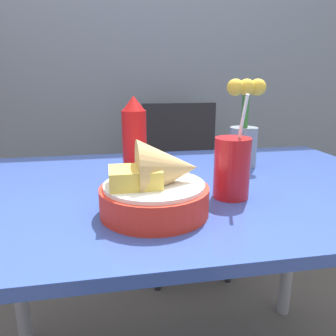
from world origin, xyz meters
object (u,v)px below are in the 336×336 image
at_px(chair_far_window, 182,171).
at_px(food_basket, 158,187).
at_px(ketchup_bottle, 135,141).
at_px(drink_cup, 232,170).
at_px(flower_vase, 244,129).

distance_m(chair_far_window, food_basket, 1.10).
distance_m(ketchup_bottle, drink_cup, 0.26).
bearing_deg(flower_vase, ketchup_bottle, -163.06).
bearing_deg(drink_cup, chair_far_window, 83.74).
height_order(ketchup_bottle, flower_vase, flower_vase).
bearing_deg(food_basket, chair_far_window, 74.44).
bearing_deg(chair_far_window, drink_cup, -96.26).
height_order(ketchup_bottle, drink_cup, drink_cup).
distance_m(chair_far_window, flower_vase, 0.78).
distance_m(food_basket, drink_cup, 0.19).
distance_m(chair_far_window, drink_cup, 1.01).
relative_size(chair_far_window, flower_vase, 3.27).
relative_size(ketchup_bottle, flower_vase, 0.85).
distance_m(drink_cup, flower_vase, 0.29).
distance_m(ketchup_bottle, flower_vase, 0.36).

